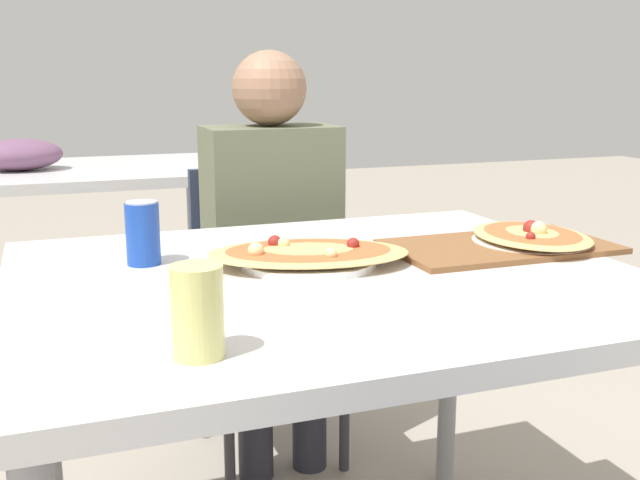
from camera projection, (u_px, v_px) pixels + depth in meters
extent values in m
cube|color=silver|center=(327.00, 283.00, 1.41)|extent=(1.16, 0.97, 0.04)
cylinder|color=#99999E|center=(47.00, 418.00, 1.71)|extent=(0.05, 0.05, 0.73)
cylinder|color=#99999E|center=(449.00, 359.00, 2.06)|extent=(0.05, 0.05, 0.73)
cube|color=#2D3851|center=(270.00, 311.00, 2.19)|extent=(0.40, 0.40, 0.04)
cube|color=#2D3851|center=(252.00, 229.00, 2.31)|extent=(0.38, 0.03, 0.38)
cylinder|color=#38383D|center=(345.00, 401.00, 2.15)|extent=(0.03, 0.03, 0.43)
cylinder|color=#38383D|center=(229.00, 419.00, 2.03)|extent=(0.03, 0.03, 0.43)
cylinder|color=#38383D|center=(306.00, 359.00, 2.46)|extent=(0.03, 0.03, 0.43)
cylinder|color=#38383D|center=(203.00, 373.00, 2.34)|extent=(0.03, 0.03, 0.43)
cylinder|color=#2D2D38|center=(309.00, 391.00, 2.16)|extent=(0.10, 0.10, 0.47)
cylinder|color=#2D2D38|center=(255.00, 400.00, 2.11)|extent=(0.10, 0.10, 0.47)
cube|color=#60664C|center=(271.00, 219.00, 2.10)|extent=(0.36, 0.22, 0.52)
sphere|color=#997056|center=(269.00, 88.00, 2.02)|extent=(0.20, 0.20, 0.20)
cylinder|color=white|center=(308.00, 261.00, 1.46)|extent=(0.27, 0.27, 0.01)
ellipsoid|color=#E0AD66|center=(308.00, 253.00, 1.46)|extent=(0.44, 0.33, 0.02)
ellipsoid|color=#D16033|center=(308.00, 250.00, 1.46)|extent=(0.36, 0.27, 0.01)
sphere|color=maroon|center=(353.00, 244.00, 1.48)|extent=(0.03, 0.03, 0.03)
sphere|color=beige|center=(330.00, 253.00, 1.40)|extent=(0.02, 0.02, 0.02)
sphere|color=beige|center=(284.00, 243.00, 1.48)|extent=(0.02, 0.02, 0.02)
sphere|color=maroon|center=(275.00, 242.00, 1.49)|extent=(0.03, 0.03, 0.03)
sphere|color=beige|center=(256.00, 250.00, 1.42)|extent=(0.03, 0.03, 0.03)
cylinder|color=#1E47B2|center=(143.00, 234.00, 1.46)|extent=(0.07, 0.07, 0.12)
cylinder|color=silver|center=(141.00, 202.00, 1.45)|extent=(0.06, 0.06, 0.00)
cylinder|color=#E0DB7F|center=(197.00, 312.00, 0.98)|extent=(0.07, 0.07, 0.12)
cube|color=brown|center=(499.00, 246.00, 1.59)|extent=(0.47, 0.26, 0.01)
cylinder|color=white|center=(531.00, 243.00, 1.62)|extent=(0.25, 0.25, 0.01)
ellipsoid|color=#E0AD66|center=(532.00, 235.00, 1.62)|extent=(0.26, 0.32, 0.02)
ellipsoid|color=#D16033|center=(532.00, 233.00, 1.61)|extent=(0.22, 0.27, 0.01)
sphere|color=maroon|center=(531.00, 237.00, 1.55)|extent=(0.02, 0.02, 0.02)
sphere|color=maroon|center=(531.00, 228.00, 1.61)|extent=(0.03, 0.03, 0.03)
sphere|color=beige|center=(539.00, 229.00, 1.60)|extent=(0.04, 0.04, 0.04)
cube|color=silver|center=(81.00, 173.00, 2.95)|extent=(1.10, 0.80, 0.04)
ellipsoid|color=#724C6B|center=(19.00, 155.00, 2.86)|extent=(0.32, 0.24, 0.12)
cylinder|color=#99999E|center=(228.00, 277.00, 2.88)|extent=(0.05, 0.05, 0.73)
cylinder|color=#99999E|center=(194.00, 240.00, 3.52)|extent=(0.05, 0.05, 0.73)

